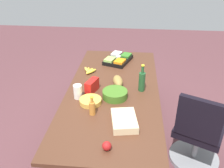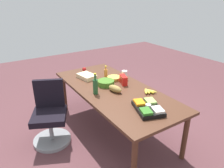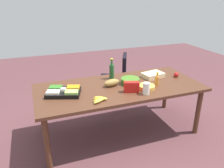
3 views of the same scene
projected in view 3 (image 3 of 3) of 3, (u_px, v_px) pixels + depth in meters
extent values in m
plane|color=brown|center=(119.00, 131.00, 3.41)|extent=(10.00, 10.00, 0.00)
cube|color=#502E1E|center=(120.00, 87.00, 3.13)|extent=(2.32, 1.03, 0.04)
cylinder|color=#502E1E|center=(166.00, 90.00, 3.99)|extent=(0.07, 0.07, 0.71)
cylinder|color=#502E1E|center=(42.00, 110.00, 3.30)|extent=(0.07, 0.07, 0.71)
cylinder|color=#502E1E|center=(198.00, 112.00, 3.25)|extent=(0.07, 0.07, 0.71)
cylinder|color=#502E1E|center=(47.00, 144.00, 2.56)|extent=(0.07, 0.07, 0.71)
cylinder|color=gray|center=(112.00, 101.00, 4.32)|extent=(0.56, 0.56, 0.05)
cylinder|color=gray|center=(112.00, 90.00, 4.23)|extent=(0.06, 0.06, 0.40)
cube|color=black|center=(112.00, 80.00, 4.16)|extent=(0.64, 0.64, 0.09)
cube|color=black|center=(124.00, 67.00, 4.04)|extent=(0.24, 0.42, 0.44)
cylinder|color=orange|center=(157.00, 81.00, 3.12)|extent=(0.07, 0.07, 0.13)
cylinder|color=orange|center=(157.00, 75.00, 3.09)|extent=(0.03, 0.03, 0.05)
cylinder|color=gold|center=(158.00, 73.00, 3.08)|extent=(0.04, 0.04, 0.01)
cylinder|color=white|center=(146.00, 88.00, 2.86)|extent=(0.11, 0.11, 0.15)
cube|color=black|center=(64.00, 93.00, 2.87)|extent=(0.50, 0.42, 0.05)
cube|color=orange|center=(73.00, 87.00, 2.92)|extent=(0.19, 0.17, 0.03)
cube|color=#357426|center=(56.00, 87.00, 2.92)|extent=(0.19, 0.17, 0.03)
cube|color=#97C25C|center=(72.00, 92.00, 2.78)|extent=(0.19, 0.17, 0.03)
cube|color=silver|center=(53.00, 92.00, 2.78)|extent=(0.19, 0.17, 0.03)
cylinder|color=white|center=(63.00, 89.00, 2.85)|extent=(0.09, 0.09, 0.04)
sphere|color=#AE1B1B|center=(176.00, 75.00, 3.45)|extent=(0.10, 0.10, 0.08)
cube|color=red|center=(131.00, 87.00, 2.92)|extent=(0.22, 0.14, 0.14)
ellipsoid|color=olive|center=(112.00, 83.00, 3.11)|extent=(0.26, 0.16, 0.10)
cube|color=beige|center=(153.00, 75.00, 3.45)|extent=(0.35, 0.27, 0.07)
ellipsoid|color=yellow|center=(101.00, 98.00, 2.72)|extent=(0.16, 0.13, 0.04)
ellipsoid|color=gold|center=(100.00, 99.00, 2.70)|extent=(0.17, 0.09, 0.04)
ellipsoid|color=yellow|center=(100.00, 100.00, 2.67)|extent=(0.17, 0.05, 0.04)
ellipsoid|color=yellow|center=(99.00, 101.00, 2.65)|extent=(0.17, 0.11, 0.04)
cylinder|color=#22532A|center=(112.00, 72.00, 3.36)|extent=(0.08, 0.08, 0.22)
cylinder|color=#22532A|center=(112.00, 62.00, 3.30)|extent=(0.04, 0.04, 0.08)
cylinder|color=gold|center=(112.00, 59.00, 3.29)|extent=(0.04, 0.04, 0.01)
cylinder|color=#417022|center=(130.00, 81.00, 3.20)|extent=(0.31, 0.31, 0.08)
cylinder|color=gold|center=(147.00, 87.00, 3.04)|extent=(0.24, 0.24, 0.05)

